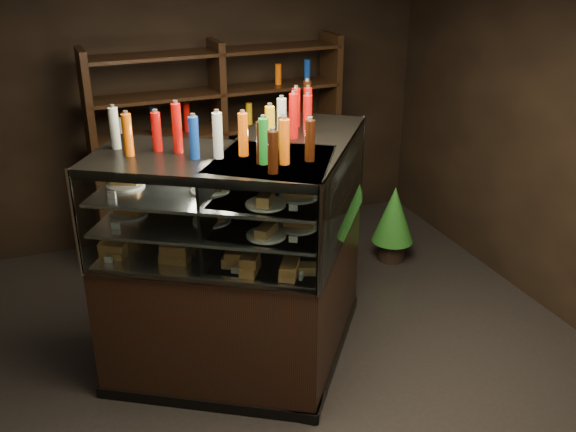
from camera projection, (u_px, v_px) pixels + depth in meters
name	position (u px, v px, depth m)	size (l,w,h in m)	color
ground	(259.00, 373.00, 4.53)	(5.00, 5.00, 0.00)	black
room_shell	(253.00, 103.00, 3.75)	(5.02, 5.02, 3.01)	black
display_case	(255.00, 298.00, 4.43)	(2.15, 1.65, 1.63)	black
food_display	(253.00, 206.00, 4.15)	(1.69, 1.19, 0.49)	#D2844B
bottles_top	(251.00, 126.00, 3.94)	(1.52, 1.05, 0.30)	silver
potted_conifer	(394.00, 213.00, 5.94)	(0.39, 0.39, 0.83)	black
back_shelving	(222.00, 189.00, 6.14)	(2.36, 0.54, 2.00)	black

